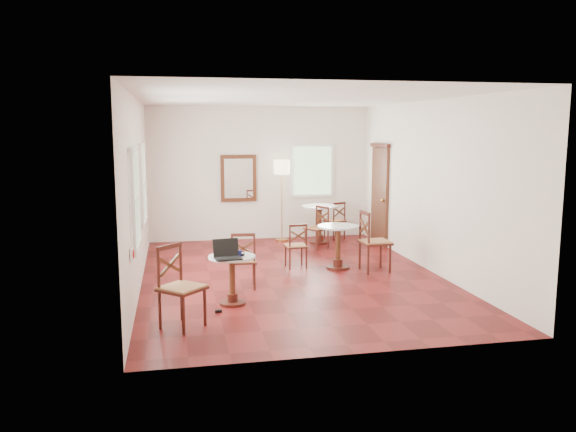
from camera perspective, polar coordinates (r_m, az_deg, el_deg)
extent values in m
plane|color=#601010|center=(9.86, 0.35, -6.01)|extent=(7.00, 7.00, 0.00)
cube|color=white|center=(13.02, -2.78, 4.26)|extent=(5.00, 0.02, 3.00)
cube|color=white|center=(6.23, 6.90, -0.61)|extent=(5.00, 0.02, 3.00)
cube|color=white|center=(9.41, -14.74, 2.29)|extent=(0.02, 7.00, 3.00)
cube|color=white|center=(10.39, 14.00, 2.89)|extent=(0.02, 7.00, 3.00)
cube|color=white|center=(9.55, 0.36, 11.67)|extent=(5.00, 7.00, 0.02)
cube|color=#4F2816|center=(12.62, 9.11, 1.96)|extent=(0.06, 0.90, 2.10)
cube|color=#451911|center=(12.53, 9.15, 6.96)|extent=(0.08, 1.02, 0.08)
sphere|color=#BF8C3F|center=(12.31, 9.37, 1.55)|extent=(0.07, 0.07, 0.07)
cube|color=#552A16|center=(12.93, -4.95, 3.76)|extent=(0.80, 0.05, 1.05)
cube|color=white|center=(12.90, -4.93, 3.74)|extent=(0.64, 0.02, 0.88)
cube|color=white|center=(7.42, -15.25, -3.68)|extent=(0.02, 0.16, 0.16)
torus|color=red|center=(7.42, -15.14, -3.68)|extent=(0.02, 0.12, 0.12)
cube|color=white|center=(8.21, -15.01, 1.74)|extent=(0.06, 1.22, 1.42)
cube|color=white|center=(10.40, -14.27, 3.16)|extent=(0.06, 1.22, 1.42)
cube|color=white|center=(13.22, 2.40, 4.54)|extent=(1.02, 0.06, 1.22)
cylinder|color=#451911|center=(8.38, -5.54, -8.58)|extent=(0.38, 0.38, 0.04)
cylinder|color=#451911|center=(8.36, -5.55, -8.08)|extent=(0.15, 0.15, 0.12)
cylinder|color=#552A16|center=(8.28, -5.58, -6.17)|extent=(0.09, 0.09, 0.58)
cylinder|color=#451911|center=(8.22, -5.61, -4.36)|extent=(0.13, 0.13, 0.06)
cylinder|color=silver|center=(8.21, -5.61, -4.07)|extent=(0.67, 0.67, 0.03)
cylinder|color=#451911|center=(10.45, 4.98, -5.09)|extent=(0.42, 0.42, 0.04)
cylinder|color=#451911|center=(10.43, 4.98, -4.63)|extent=(0.17, 0.17, 0.13)
cylinder|color=#552A16|center=(10.36, 5.01, -2.92)|extent=(0.10, 0.10, 0.64)
cylinder|color=#451911|center=(10.30, 5.03, -1.31)|extent=(0.15, 0.15, 0.06)
cylinder|color=silver|center=(10.30, 5.03, -1.05)|extent=(0.74, 0.74, 0.03)
cylinder|color=#451911|center=(12.71, 3.13, -2.59)|extent=(0.45, 0.45, 0.04)
cylinder|color=#451911|center=(12.69, 3.14, -2.19)|extent=(0.18, 0.18, 0.13)
cylinder|color=#552A16|center=(12.63, 3.15, -0.69)|extent=(0.10, 0.10, 0.67)
cylinder|color=#451911|center=(12.58, 3.16, 0.72)|extent=(0.16, 0.16, 0.07)
cylinder|color=silver|center=(12.58, 3.16, 0.95)|extent=(0.79, 0.79, 0.03)
cylinder|color=#451911|center=(9.32, -3.44, -5.54)|extent=(0.03, 0.03, 0.43)
cylinder|color=#451911|center=(8.98, -3.35, -6.08)|extent=(0.03, 0.03, 0.43)
cylinder|color=#451911|center=(9.31, -5.56, -5.58)|extent=(0.03, 0.03, 0.43)
cylinder|color=#451911|center=(8.98, -5.55, -6.12)|extent=(0.03, 0.03, 0.43)
cube|color=#451911|center=(9.09, -4.49, -4.49)|extent=(0.46, 0.46, 0.03)
cube|color=#A66D43|center=(9.09, -4.49, -4.40)|extent=(0.44, 0.44, 0.04)
cylinder|color=#451911|center=(8.88, -3.38, -3.26)|extent=(0.03, 0.03, 0.48)
cylinder|color=#451911|center=(8.87, -5.59, -3.29)|extent=(0.03, 0.03, 0.48)
cube|color=#451911|center=(8.83, -4.50, -1.89)|extent=(0.36, 0.07, 0.05)
cube|color=#552A16|center=(8.87, -4.48, -3.21)|extent=(0.31, 0.05, 0.21)
cube|color=#552A16|center=(8.87, -4.48, -3.21)|extent=(0.31, 0.05, 0.21)
cylinder|color=#451911|center=(7.20, -10.37, -9.70)|extent=(0.04, 0.04, 0.50)
cylinder|color=#451911|center=(7.46, -12.64, -9.10)|extent=(0.04, 0.04, 0.50)
cylinder|color=#451911|center=(7.48, -8.28, -8.94)|extent=(0.04, 0.04, 0.50)
cylinder|color=#451911|center=(7.73, -10.54, -8.40)|extent=(0.04, 0.04, 0.50)
cube|color=#451911|center=(7.39, -10.51, -7.15)|extent=(0.69, 0.69, 0.03)
cube|color=#A66D43|center=(7.39, -10.51, -7.03)|extent=(0.66, 0.66, 0.04)
cylinder|color=#451911|center=(7.32, -12.77, -5.19)|extent=(0.04, 0.04, 0.55)
cylinder|color=#451911|center=(7.60, -10.65, -4.62)|extent=(0.04, 0.04, 0.55)
cube|color=#451911|center=(7.40, -11.75, -2.99)|extent=(0.32, 0.33, 0.06)
cube|color=#552A16|center=(7.46, -11.69, -4.81)|extent=(0.27, 0.28, 0.24)
cube|color=#552A16|center=(7.46, -11.69, -4.81)|extent=(0.27, 0.28, 0.24)
cylinder|color=#451911|center=(10.63, 1.37, -3.86)|extent=(0.03, 0.03, 0.39)
cylinder|color=#451911|center=(10.34, 1.85, -4.22)|extent=(0.03, 0.03, 0.39)
cylinder|color=#451911|center=(10.55, -0.25, -3.96)|extent=(0.03, 0.03, 0.39)
cylinder|color=#451911|center=(10.26, 0.18, -4.32)|extent=(0.03, 0.03, 0.39)
cube|color=#451911|center=(10.40, 0.79, -3.02)|extent=(0.40, 0.40, 0.03)
cube|color=#A66D43|center=(10.40, 0.79, -2.96)|extent=(0.38, 0.38, 0.03)
cylinder|color=#451911|center=(10.25, 1.86, -1.99)|extent=(0.03, 0.03, 0.43)
cylinder|color=#451911|center=(10.17, 0.18, -2.08)|extent=(0.03, 0.03, 0.43)
cube|color=#451911|center=(10.18, 1.03, -0.94)|extent=(0.33, 0.05, 0.04)
cube|color=#552A16|center=(10.21, 1.02, -1.99)|extent=(0.28, 0.04, 0.19)
cube|color=#552A16|center=(10.21, 1.02, -1.99)|extent=(0.28, 0.04, 0.19)
cylinder|color=#451911|center=(10.17, 10.12, -4.22)|extent=(0.04, 0.04, 0.51)
cylinder|color=#451911|center=(10.01, 8.00, -4.37)|extent=(0.04, 0.04, 0.51)
cylinder|color=#451911|center=(10.53, 9.22, -3.75)|extent=(0.04, 0.04, 0.51)
cylinder|color=#451911|center=(10.38, 7.15, -3.89)|extent=(0.04, 0.04, 0.51)
cube|color=#451911|center=(10.22, 8.66, -2.64)|extent=(0.52, 0.52, 0.03)
cube|color=#A66D43|center=(10.22, 8.66, -2.54)|extent=(0.50, 0.50, 0.05)
cylinder|color=#451911|center=(9.91, 8.06, -1.35)|extent=(0.04, 0.04, 0.56)
cylinder|color=#451911|center=(10.28, 7.21, -0.97)|extent=(0.04, 0.04, 0.56)
cube|color=#451911|center=(10.05, 7.66, 0.30)|extent=(0.06, 0.43, 0.06)
cube|color=#552A16|center=(10.09, 7.63, -1.10)|extent=(0.05, 0.37, 0.25)
cube|color=#552A16|center=(10.09, 7.63, -1.10)|extent=(0.05, 0.37, 0.25)
cylinder|color=#451911|center=(13.41, 4.74, -1.23)|extent=(0.03, 0.03, 0.41)
cylinder|color=#451911|center=(13.16, 5.64, -1.42)|extent=(0.03, 0.03, 0.41)
cylinder|color=#451911|center=(13.20, 3.66, -1.37)|extent=(0.03, 0.03, 0.41)
cylinder|color=#451911|center=(12.96, 4.55, -1.57)|extent=(0.03, 0.03, 0.41)
cube|color=#451911|center=(13.15, 4.66, -0.51)|extent=(0.52, 0.52, 0.03)
cube|color=#A66D43|center=(13.15, 4.66, -0.45)|extent=(0.50, 0.50, 0.04)
cylinder|color=#451911|center=(13.10, 5.67, 0.42)|extent=(0.03, 0.03, 0.45)
cylinder|color=#451911|center=(12.89, 4.58, 0.30)|extent=(0.03, 0.03, 0.45)
cube|color=#451911|center=(12.96, 5.14, 1.27)|extent=(0.33, 0.17, 0.05)
cube|color=#552A16|center=(12.99, 5.13, 0.40)|extent=(0.28, 0.14, 0.20)
cube|color=#552A16|center=(12.99, 5.13, 0.40)|extent=(0.28, 0.14, 0.20)
cylinder|color=#451911|center=(12.06, 1.74, -2.28)|extent=(0.03, 0.03, 0.42)
cylinder|color=#451911|center=(12.30, 2.84, -2.07)|extent=(0.03, 0.03, 0.42)
cylinder|color=#451911|center=(11.83, 2.91, -2.50)|extent=(0.03, 0.03, 0.42)
cylinder|color=#451911|center=(12.08, 4.00, -2.28)|extent=(0.03, 0.03, 0.42)
cube|color=#451911|center=(12.03, 2.88, -1.28)|extent=(0.57, 0.57, 0.03)
cube|color=#A66D43|center=(12.02, 2.88, -1.21)|extent=(0.54, 0.54, 0.04)
cylinder|color=#451911|center=(12.22, 2.85, -0.03)|extent=(0.03, 0.03, 0.47)
cylinder|color=#451911|center=(12.00, 4.02, -0.20)|extent=(0.03, 0.03, 0.47)
cube|color=#451911|center=(12.08, 3.44, 0.89)|extent=(0.22, 0.32, 0.05)
cube|color=#552A16|center=(12.11, 3.43, -0.07)|extent=(0.18, 0.27, 0.21)
cube|color=#552A16|center=(12.11, 3.43, -0.07)|extent=(0.18, 0.27, 0.21)
cylinder|color=#BF8C3F|center=(12.95, -0.61, -2.39)|extent=(0.29, 0.29, 0.03)
cylinder|color=#BF8C3F|center=(12.82, -0.62, 1.19)|extent=(0.02, 0.02, 1.66)
cylinder|color=beige|center=(12.74, -0.63, 4.90)|extent=(0.35, 0.35, 0.31)
cube|color=black|center=(8.01, -6.00, -4.21)|extent=(0.39, 0.31, 0.02)
cube|color=black|center=(8.00, -6.00, -4.12)|extent=(0.31, 0.19, 0.00)
cube|color=black|center=(8.11, -6.22, -3.14)|extent=(0.37, 0.12, 0.25)
cube|color=silver|center=(8.11, -6.22, -3.14)|extent=(0.32, 0.10, 0.20)
ellipsoid|color=black|center=(8.17, -4.66, -3.88)|extent=(0.11, 0.08, 0.04)
cylinder|color=#111239|center=(8.16, -4.84, -3.71)|extent=(0.07, 0.07, 0.09)
torus|color=#111239|center=(8.17, -4.54, -3.70)|extent=(0.06, 0.01, 0.06)
cylinder|color=white|center=(8.32, -5.17, -3.39)|extent=(0.07, 0.07, 0.11)
cube|color=black|center=(8.03, -6.94, -9.38)|extent=(0.09, 0.06, 0.04)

